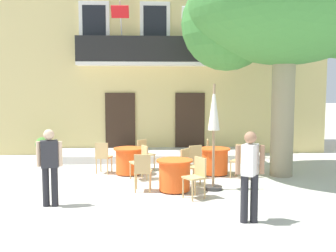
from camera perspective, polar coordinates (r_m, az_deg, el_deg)
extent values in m
plane|color=beige|center=(9.75, -4.16, -8.97)|extent=(120.00, 120.00, 0.00)
cube|color=#DBC67F|center=(16.50, -2.02, 10.00)|extent=(13.00, 4.00, 7.50)
cube|color=#332319|center=(14.51, -7.02, 0.32)|extent=(1.10, 0.08, 2.30)
cube|color=#332319|center=(14.55, 3.24, 0.37)|extent=(1.10, 0.08, 2.30)
cube|color=silver|center=(14.71, -10.79, 14.01)|extent=(1.10, 0.08, 1.90)
cube|color=black|center=(14.68, -10.81, 14.03)|extent=(0.84, 0.04, 1.60)
cube|color=silver|center=(14.58, -1.93, 14.18)|extent=(1.10, 0.08, 1.90)
cube|color=black|center=(14.55, -1.92, 14.20)|extent=(0.84, 0.04, 1.60)
cube|color=silver|center=(14.78, 6.90, 14.02)|extent=(1.10, 0.08, 1.90)
cube|color=black|center=(14.75, 6.92, 14.04)|extent=(0.84, 0.04, 1.60)
cube|color=silver|center=(14.15, -1.89, 9.11)|extent=(5.60, 0.65, 0.12)
cube|color=black|center=(13.90, -1.88, 11.29)|extent=(5.60, 0.06, 0.90)
cylinder|color=#B2B2B7|center=(14.17, -6.92, 14.81)|extent=(0.04, 0.95, 1.33)
cube|color=red|center=(13.79, -7.08, 16.35)|extent=(0.60, 0.29, 0.38)
cylinder|color=#B2B2B7|center=(14.21, 3.11, 14.81)|extent=(0.04, 0.95, 1.33)
cube|color=white|center=(13.82, 3.32, 16.35)|extent=(0.60, 0.29, 0.38)
cylinder|color=#47423D|center=(14.34, -11.26, 9.83)|extent=(0.24, 0.24, 0.31)
ellipsoid|color=#38843D|center=(14.37, -11.28, 11.08)|extent=(0.31, 0.31, 0.32)
cylinder|color=#47423D|center=(14.19, -1.90, 9.83)|extent=(0.36, 0.36, 0.24)
ellipsoid|color=#4C8E38|center=(14.22, -1.90, 11.29)|extent=(0.46, 0.46, 0.49)
cylinder|color=#995638|center=(14.41, 7.42, 9.82)|extent=(0.32, 0.32, 0.29)
ellipsoid|color=#2D7533|center=(14.45, 7.44, 11.36)|extent=(0.42, 0.42, 0.49)
cube|color=navy|center=(15.36, 16.99, 11.53)|extent=(0.60, 0.06, 2.80)
cube|color=silver|center=(13.65, -1.81, -4.29)|extent=(7.20, 1.97, 0.25)
cylinder|color=gray|center=(11.24, 16.48, 1.05)|extent=(0.62, 0.62, 3.22)
ellipsoid|color=#3D7F38|center=(11.44, 16.91, 16.56)|extent=(5.30, 4.77, 3.18)
sphere|color=#3D7F38|center=(11.62, 8.70, 14.56)|extent=(2.65, 2.65, 2.65)
cylinder|color=#EA561E|center=(11.13, 6.90, -5.25)|extent=(0.74, 0.74, 0.68)
cylinder|color=#EA561E|center=(11.07, 6.92, -3.36)|extent=(0.86, 0.86, 0.04)
cylinder|color=#2D2823|center=(11.20, 6.88, -7.03)|extent=(0.44, 0.44, 0.03)
cylinder|color=tan|center=(10.61, 10.86, -6.63)|extent=(0.04, 0.04, 0.45)
cylinder|color=tan|center=(10.75, 9.20, -6.44)|extent=(0.04, 0.04, 0.45)
cylinder|color=tan|center=(10.92, 11.60, -6.30)|extent=(0.04, 0.04, 0.45)
cylinder|color=tan|center=(11.05, 9.97, -6.13)|extent=(0.04, 0.04, 0.45)
cube|color=tan|center=(10.79, 10.43, -5.10)|extent=(0.56, 0.56, 0.04)
cube|color=tan|center=(10.91, 10.85, -3.76)|extent=(0.32, 0.26, 0.42)
cylinder|color=tan|center=(12.07, 7.46, -5.13)|extent=(0.04, 0.04, 0.45)
cylinder|color=tan|center=(11.74, 7.57, -5.43)|extent=(0.04, 0.04, 0.45)
cylinder|color=tan|center=(12.05, 5.84, -5.12)|extent=(0.04, 0.04, 0.45)
cylinder|color=tan|center=(11.72, 5.90, -5.42)|extent=(0.04, 0.04, 0.45)
cube|color=tan|center=(11.85, 6.70, -4.11)|extent=(0.44, 0.44, 0.04)
cube|color=tan|center=(11.81, 5.84, -3.01)|extent=(0.08, 0.38, 0.42)
cylinder|color=tan|center=(10.83, 2.31, -6.29)|extent=(0.04, 0.04, 0.45)
cylinder|color=tan|center=(10.99, 3.87, -6.12)|extent=(0.04, 0.04, 0.45)
cylinder|color=tan|center=(10.54, 3.22, -6.62)|extent=(0.04, 0.04, 0.45)
cylinder|color=tan|center=(10.71, 4.80, -6.44)|extent=(0.04, 0.04, 0.45)
cube|color=tan|center=(10.72, 3.56, -5.08)|extent=(0.53, 0.53, 0.04)
cube|color=tan|center=(10.53, 4.06, -4.01)|extent=(0.36, 0.19, 0.42)
cylinder|color=#EA561E|center=(9.28, 0.96, -7.35)|extent=(0.74, 0.74, 0.68)
cylinder|color=#EA561E|center=(9.20, 0.96, -5.10)|extent=(0.86, 0.86, 0.04)
cylinder|color=#2D2823|center=(9.36, 0.96, -9.47)|extent=(0.44, 0.44, 0.03)
cylinder|color=tan|center=(9.51, -4.65, -7.94)|extent=(0.04, 0.04, 0.45)
cylinder|color=tan|center=(9.49, -2.59, -7.96)|extent=(0.04, 0.04, 0.45)
cylinder|color=tan|center=(9.18, -4.85, -8.43)|extent=(0.04, 0.04, 0.45)
cylinder|color=tan|center=(9.16, -2.70, -8.45)|extent=(0.04, 0.04, 0.45)
cube|color=tan|center=(9.28, -3.71, -6.72)|extent=(0.42, 0.42, 0.04)
cube|color=tan|center=(9.06, -3.80, -5.53)|extent=(0.38, 0.06, 0.42)
cylinder|color=tan|center=(8.49, 3.61, -9.56)|extent=(0.04, 0.04, 0.45)
cylinder|color=tan|center=(8.76, 2.24, -9.09)|extent=(0.04, 0.04, 0.45)
cylinder|color=tan|center=(8.70, 5.41, -9.21)|extent=(0.04, 0.04, 0.45)
cylinder|color=tan|center=(8.96, 4.01, -8.78)|extent=(0.04, 0.04, 0.45)
cube|color=tan|center=(8.67, 3.83, -7.59)|extent=(0.55, 0.55, 0.04)
cube|color=tan|center=(8.73, 4.78, -5.96)|extent=(0.23, 0.35, 0.42)
cylinder|color=tan|center=(9.98, 4.76, -7.31)|extent=(0.04, 0.04, 0.45)
cylinder|color=tan|center=(9.70, 3.74, -7.68)|extent=(0.04, 0.04, 0.45)
cylinder|color=tan|center=(10.15, 3.09, -7.08)|extent=(0.04, 0.04, 0.45)
cylinder|color=tan|center=(9.87, 2.04, -7.44)|extent=(0.04, 0.04, 0.45)
cube|color=tan|center=(9.87, 3.42, -5.99)|extent=(0.56, 0.56, 0.04)
cube|color=tan|center=(9.92, 2.54, -4.57)|extent=(0.26, 0.32, 0.42)
cylinder|color=#EA561E|center=(11.15, -5.78, -5.22)|extent=(0.74, 0.74, 0.68)
cylinder|color=#EA561E|center=(11.09, -5.80, -3.34)|extent=(0.86, 0.86, 0.04)
cylinder|color=#2D2823|center=(11.22, -5.76, -7.00)|extent=(0.44, 0.44, 0.03)
cylinder|color=tan|center=(11.64, -9.86, -5.55)|extent=(0.04, 0.04, 0.45)
cylinder|color=tan|center=(11.52, -8.28, -5.64)|extent=(0.04, 0.04, 0.45)
cylinder|color=tan|center=(11.33, -10.50, -5.86)|extent=(0.04, 0.04, 0.45)
cylinder|color=tan|center=(11.21, -8.88, -5.95)|extent=(0.04, 0.04, 0.45)
cube|color=tan|center=(11.38, -9.40, -4.54)|extent=(0.49, 0.49, 0.04)
cube|color=tan|center=(11.18, -9.75, -3.53)|extent=(0.38, 0.13, 0.42)
cylinder|color=tan|center=(10.28, -4.89, -6.94)|extent=(0.04, 0.04, 0.45)
cylinder|color=tan|center=(10.59, -5.56, -6.58)|extent=(0.04, 0.04, 0.45)
cylinder|color=tan|center=(10.40, -3.13, -6.78)|extent=(0.04, 0.04, 0.45)
cylinder|color=tan|center=(10.71, -3.84, -6.43)|extent=(0.04, 0.04, 0.45)
cube|color=tan|center=(10.44, -4.37, -5.37)|extent=(0.52, 0.52, 0.04)
cube|color=tan|center=(10.47, -3.46, -4.06)|extent=(0.19, 0.37, 0.42)
cylinder|color=tan|center=(11.73, -2.02, -5.39)|extent=(0.04, 0.04, 0.45)
cylinder|color=tan|center=(11.48, -3.13, -5.63)|extent=(0.04, 0.04, 0.45)
cylinder|color=tan|center=(11.95, -3.26, -5.19)|extent=(0.04, 0.04, 0.45)
cylinder|color=tan|center=(11.71, -4.37, -5.42)|extent=(0.04, 0.04, 0.45)
cube|color=tan|center=(11.67, -3.20, -4.23)|extent=(0.56, 0.56, 0.04)
cube|color=tan|center=(11.76, -3.86, -3.03)|extent=(0.28, 0.31, 0.42)
cylinder|color=#997A56|center=(9.33, 6.73, -1.67)|extent=(0.06, 0.06, 2.55)
cylinder|color=#333333|center=(9.56, 6.65, -9.03)|extent=(0.44, 0.44, 0.08)
cone|color=silver|center=(9.27, 6.78, 2.79)|extent=(0.28, 0.28, 1.10)
cylinder|color=#47423D|center=(14.22, -17.98, -4.11)|extent=(0.36, 0.36, 0.28)
ellipsoid|color=#4C8E38|center=(14.16, -18.03, -2.57)|extent=(0.46, 0.46, 0.49)
cylinder|color=#232328|center=(8.49, -17.53, -8.54)|extent=(0.14, 0.14, 0.82)
cylinder|color=#232328|center=(8.44, -16.34, -8.57)|extent=(0.14, 0.14, 0.82)
cube|color=#2D2D33|center=(8.33, -17.07, -3.95)|extent=(0.39, 0.31, 0.56)
sphere|color=beige|center=(8.27, -17.14, -1.22)|extent=(0.22, 0.22, 0.22)
cylinder|color=beige|center=(8.38, -18.53, -3.93)|extent=(0.09, 0.09, 0.52)
cylinder|color=beige|center=(8.28, -15.59, -3.97)|extent=(0.09, 0.09, 0.52)
cylinder|color=#232328|center=(7.27, 11.17, -10.47)|extent=(0.14, 0.14, 0.88)
cylinder|color=#232328|center=(7.31, 12.56, -10.40)|extent=(0.14, 0.14, 0.88)
cube|color=white|center=(7.13, 11.98, -4.86)|extent=(0.37, 0.40, 0.56)
sphere|color=#9E7051|center=(7.07, 12.04, -1.67)|extent=(0.22, 0.22, 0.22)
cylinder|color=#9E7051|center=(7.08, 10.25, -4.90)|extent=(0.09, 0.09, 0.52)
cylinder|color=#9E7051|center=(7.19, 13.68, -4.81)|extent=(0.09, 0.09, 0.52)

